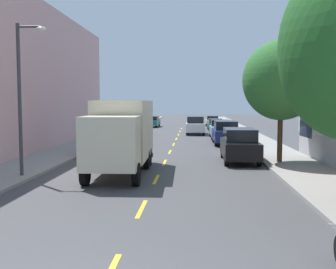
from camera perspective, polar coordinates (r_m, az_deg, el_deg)
name	(u,v)px	position (r m, az deg, el deg)	size (l,w,h in m)	color
ground_plane	(175,141)	(35.82, 1.05, -0.91)	(160.00, 160.00, 0.00)	#424244
sidewalk_left	(91,142)	(34.91, -10.84, -1.02)	(3.20, 120.00, 0.14)	gray
sidewalk_right	(259,143)	(34.21, 12.85, -1.16)	(3.20, 120.00, 0.14)	gray
lane_centerline_dashes	(172,148)	(30.36, 0.56, -1.89)	(0.14, 47.20, 0.01)	yellow
street_tree_second	(281,80)	(22.88, 15.79, 7.43)	(4.19, 4.19, 6.69)	#47331E
street_lamp	(23,88)	(19.07, -19.96, 6.21)	(1.35, 0.28, 6.75)	#38383D
delivery_box_truck	(122,133)	(19.57, -6.52, 0.28)	(2.54, 7.55, 3.52)	beige
parked_sedan_red	(102,143)	(27.07, -9.38, -1.16)	(1.89, 4.53, 1.43)	#AD1E1E
parked_wagon_teal	(152,121)	(56.35, -2.25, 1.91)	(1.95, 4.75, 1.50)	#195B60
parked_hatchback_silver	(212,121)	(58.17, 6.29, 1.92)	(1.85, 4.05, 1.50)	#B2B5BA
parked_sedan_forest	(215,124)	(50.01, 6.73, 1.48)	(1.86, 4.52, 1.43)	#194C28
parked_pickup_sky	(221,130)	(38.67, 7.52, 0.69)	(2.04, 5.32, 1.73)	#7A9EC6
parked_suv_navy	(226,132)	(33.04, 8.18, 0.30)	(1.98, 4.81, 1.93)	navy
parked_suv_black	(240,145)	(23.48, 10.14, -1.46)	(1.98, 4.81, 1.93)	black
parked_sedan_charcoal	(138,128)	(42.94, -4.29, 0.99)	(1.85, 4.52, 1.43)	#333338
moving_white_sedan	(195,125)	(43.33, 3.91, 1.34)	(1.95, 4.80, 1.93)	silver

